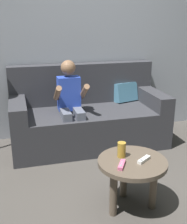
{
  "coord_description": "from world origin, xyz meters",
  "views": [
    {
      "loc": [
        -0.86,
        -1.75,
        1.49
      ],
      "look_at": [
        -0.18,
        0.78,
        0.62
      ],
      "focal_mm": 46.52,
      "sensor_mm": 36.0,
      "label": 1
    }
  ],
  "objects_px": {
    "couch": "(88,117)",
    "soda_can": "(122,150)",
    "game_remote_pink_near_edge": "(122,165)",
    "coffee_table": "(132,169)",
    "game_remote_white_center": "(144,160)",
    "person_seated_on_couch": "(71,102)"
  },
  "relations": [
    {
      "from": "person_seated_on_couch",
      "to": "game_remote_white_center",
      "type": "bearing_deg",
      "value": -73.92
    },
    {
      "from": "coffee_table",
      "to": "couch",
      "type": "bearing_deg",
      "value": 90.72
    },
    {
      "from": "game_remote_pink_near_edge",
      "to": "game_remote_white_center",
      "type": "height_order",
      "value": "same"
    },
    {
      "from": "couch",
      "to": "coffee_table",
      "type": "distance_m",
      "value": 1.33
    },
    {
      "from": "game_remote_white_center",
      "to": "soda_can",
      "type": "xyz_separation_m",
      "value": [
        -0.14,
        0.11,
        0.05
      ]
    },
    {
      "from": "couch",
      "to": "soda_can",
      "type": "xyz_separation_m",
      "value": [
        -0.05,
        -1.26,
        0.17
      ]
    },
    {
      "from": "coffee_table",
      "to": "game_remote_white_center",
      "type": "height_order",
      "value": "game_remote_white_center"
    },
    {
      "from": "person_seated_on_couch",
      "to": "game_remote_white_center",
      "type": "distance_m",
      "value": 1.24
    },
    {
      "from": "couch",
      "to": "game_remote_pink_near_edge",
      "type": "distance_m",
      "value": 1.41
    },
    {
      "from": "game_remote_pink_near_edge",
      "to": "game_remote_white_center",
      "type": "xyz_separation_m",
      "value": [
        0.19,
        0.03,
        0.0
      ]
    },
    {
      "from": "coffee_table",
      "to": "game_remote_pink_near_edge",
      "type": "xyz_separation_m",
      "value": [
        -0.11,
        -0.07,
        0.09
      ]
    },
    {
      "from": "coffee_table",
      "to": "soda_can",
      "type": "distance_m",
      "value": 0.17
    },
    {
      "from": "couch",
      "to": "person_seated_on_couch",
      "type": "bearing_deg",
      "value": -142.01
    },
    {
      "from": "game_remote_pink_near_edge",
      "to": "game_remote_white_center",
      "type": "distance_m",
      "value": 0.2
    },
    {
      "from": "game_remote_white_center",
      "to": "person_seated_on_couch",
      "type": "bearing_deg",
      "value": 106.08
    },
    {
      "from": "game_remote_white_center",
      "to": "soda_can",
      "type": "height_order",
      "value": "soda_can"
    },
    {
      "from": "couch",
      "to": "person_seated_on_couch",
      "type": "xyz_separation_m",
      "value": [
        -0.24,
        -0.19,
        0.27
      ]
    },
    {
      "from": "game_remote_white_center",
      "to": "soda_can",
      "type": "distance_m",
      "value": 0.19
    },
    {
      "from": "couch",
      "to": "game_remote_pink_near_edge",
      "type": "height_order",
      "value": "couch"
    },
    {
      "from": "coffee_table",
      "to": "soda_can",
      "type": "height_order",
      "value": "soda_can"
    },
    {
      "from": "game_remote_white_center",
      "to": "game_remote_pink_near_edge",
      "type": "bearing_deg",
      "value": -171.06
    },
    {
      "from": "soda_can",
      "to": "game_remote_white_center",
      "type": "bearing_deg",
      "value": -38.76
    }
  ]
}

